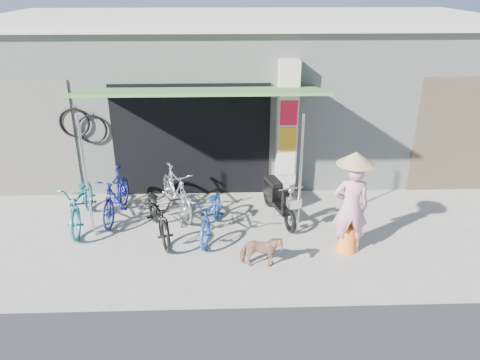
{
  "coord_description": "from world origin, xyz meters",
  "views": [
    {
      "loc": [
        -0.48,
        -7.09,
        4.57
      ],
      "look_at": [
        -0.2,
        1.0,
        1.0
      ],
      "focal_mm": 35.0,
      "sensor_mm": 36.0,
      "label": 1
    }
  ],
  "objects_px": {
    "bike_blue": "(116,195)",
    "bike_black": "(159,213)",
    "bike_teal": "(82,202)",
    "bike_navy": "(211,213)",
    "moped": "(278,199)",
    "nun": "(351,204)",
    "street_dog": "(261,252)",
    "bike_silver": "(176,191)"
  },
  "relations": [
    {
      "from": "bike_black",
      "to": "bike_silver",
      "type": "height_order",
      "value": "bike_silver"
    },
    {
      "from": "bike_silver",
      "to": "nun",
      "type": "relative_size",
      "value": 0.9
    },
    {
      "from": "bike_blue",
      "to": "street_dog",
      "type": "height_order",
      "value": "bike_blue"
    },
    {
      "from": "bike_teal",
      "to": "bike_navy",
      "type": "xyz_separation_m",
      "value": [
        2.54,
        -0.47,
        -0.05
      ]
    },
    {
      "from": "bike_silver",
      "to": "bike_navy",
      "type": "bearing_deg",
      "value": -74.92
    },
    {
      "from": "nun",
      "to": "bike_silver",
      "type": "bearing_deg",
      "value": -22.41
    },
    {
      "from": "bike_black",
      "to": "street_dog",
      "type": "distance_m",
      "value": 2.17
    },
    {
      "from": "moped",
      "to": "bike_blue",
      "type": "bearing_deg",
      "value": 162.19
    },
    {
      "from": "bike_navy",
      "to": "nun",
      "type": "xyz_separation_m",
      "value": [
        2.44,
        -0.66,
        0.48
      ]
    },
    {
      "from": "bike_silver",
      "to": "moped",
      "type": "distance_m",
      "value": 2.1
    },
    {
      "from": "bike_blue",
      "to": "street_dog",
      "type": "relative_size",
      "value": 2.34
    },
    {
      "from": "bike_navy",
      "to": "street_dog",
      "type": "height_order",
      "value": "bike_navy"
    },
    {
      "from": "moped",
      "to": "nun",
      "type": "bearing_deg",
      "value": -64.45
    },
    {
      "from": "bike_blue",
      "to": "moped",
      "type": "xyz_separation_m",
      "value": [
        3.27,
        -0.12,
        -0.08
      ]
    },
    {
      "from": "bike_teal",
      "to": "street_dog",
      "type": "height_order",
      "value": "bike_teal"
    },
    {
      "from": "bike_navy",
      "to": "street_dog",
      "type": "distance_m",
      "value": 1.44
    },
    {
      "from": "moped",
      "to": "bike_navy",
      "type": "bearing_deg",
      "value": -171.11
    },
    {
      "from": "bike_silver",
      "to": "bike_navy",
      "type": "height_order",
      "value": "bike_silver"
    },
    {
      "from": "bike_teal",
      "to": "bike_black",
      "type": "height_order",
      "value": "bike_teal"
    },
    {
      "from": "moped",
      "to": "bike_silver",
      "type": "bearing_deg",
      "value": 156.57
    },
    {
      "from": "bike_silver",
      "to": "moped",
      "type": "relative_size",
      "value": 1.05
    },
    {
      "from": "bike_teal",
      "to": "bike_navy",
      "type": "relative_size",
      "value": 1.11
    },
    {
      "from": "bike_blue",
      "to": "moped",
      "type": "distance_m",
      "value": 3.27
    },
    {
      "from": "bike_teal",
      "to": "street_dog",
      "type": "distance_m",
      "value": 3.77
    },
    {
      "from": "bike_blue",
      "to": "bike_black",
      "type": "xyz_separation_m",
      "value": [
        0.95,
        -0.75,
        -0.03
      ]
    },
    {
      "from": "bike_navy",
      "to": "bike_silver",
      "type": "bearing_deg",
      "value": 139.98
    },
    {
      "from": "street_dog",
      "to": "moped",
      "type": "distance_m",
      "value": 1.83
    },
    {
      "from": "bike_blue",
      "to": "nun",
      "type": "xyz_separation_m",
      "value": [
        4.38,
        -1.38,
        0.42
      ]
    },
    {
      "from": "bike_blue",
      "to": "bike_silver",
      "type": "height_order",
      "value": "bike_silver"
    },
    {
      "from": "bike_blue",
      "to": "bike_black",
      "type": "distance_m",
      "value": 1.21
    },
    {
      "from": "bike_teal",
      "to": "bike_blue",
      "type": "bearing_deg",
      "value": 18.46
    },
    {
      "from": "bike_black",
      "to": "bike_blue",
      "type": "bearing_deg",
      "value": 122.62
    },
    {
      "from": "bike_black",
      "to": "bike_navy",
      "type": "height_order",
      "value": "bike_black"
    },
    {
      "from": "moped",
      "to": "nun",
      "type": "relative_size",
      "value": 0.85
    },
    {
      "from": "bike_blue",
      "to": "bike_black",
      "type": "relative_size",
      "value": 0.92
    },
    {
      "from": "bike_black",
      "to": "bike_silver",
      "type": "bearing_deg",
      "value": 55.74
    },
    {
      "from": "bike_teal",
      "to": "bike_black",
      "type": "bearing_deg",
      "value": -21.89
    },
    {
      "from": "bike_blue",
      "to": "bike_navy",
      "type": "xyz_separation_m",
      "value": [
        1.94,
        -0.73,
        -0.06
      ]
    },
    {
      "from": "street_dog",
      "to": "moped",
      "type": "height_order",
      "value": "moped"
    },
    {
      "from": "bike_navy",
      "to": "moped",
      "type": "distance_m",
      "value": 1.46
    },
    {
      "from": "bike_black",
      "to": "bike_navy",
      "type": "relative_size",
      "value": 1.07
    },
    {
      "from": "bike_navy",
      "to": "street_dog",
      "type": "bearing_deg",
      "value": -43.33
    }
  ]
}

